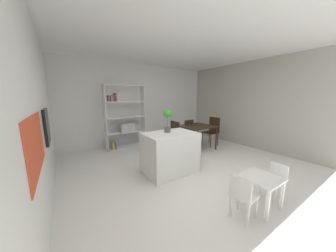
{
  "coord_description": "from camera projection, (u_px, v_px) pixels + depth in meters",
  "views": [
    {
      "loc": [
        -2.12,
        -2.59,
        1.63
      ],
      "look_at": [
        -0.19,
        0.31,
        1.01
      ],
      "focal_mm": 17.17,
      "sensor_mm": 36.0,
      "label": 1
    }
  ],
  "objects": [
    {
      "name": "ground_plane",
      "position": [
        183.0,
        172.0,
        3.57
      ],
      "size": [
        8.44,
        8.44,
        0.0
      ],
      "primitive_type": "plane",
      "color": "silver"
    },
    {
      "name": "ceiling_slab",
      "position": [
        185.0,
        35.0,
        3.08
      ],
      "size": [
        6.15,
        5.71,
        0.06
      ],
      "color": "white",
      "rests_on": "ground_plane"
    },
    {
      "name": "back_partition",
      "position": [
        133.0,
        104.0,
        5.64
      ],
      "size": [
        6.15,
        0.06,
        2.77
      ],
      "primitive_type": "cube",
      "color": "silver",
      "rests_on": "ground_plane"
    },
    {
      "name": "right_partition_gray",
      "position": [
        260.0,
        105.0,
        4.98
      ],
      "size": [
        0.06,
        5.71,
        2.77
      ],
      "primitive_type": "cube",
      "color": "#B2ADA3",
      "rests_on": "ground_plane"
    },
    {
      "name": "tall_cabinet_run_left",
      "position": [
        3.0,
        119.0,
        1.86
      ],
      "size": [
        0.64,
        5.14,
        2.77
      ],
      "primitive_type": "cube",
      "color": "white",
      "rests_on": "ground_plane"
    },
    {
      "name": "cabinet_niche_splashback",
      "position": [
        36.0,
        144.0,
        1.59
      ],
      "size": [
        0.01,
        1.12,
        0.58
      ],
      "color": "#CC4223",
      "rests_on": "ground_plane"
    },
    {
      "name": "built_in_oven",
      "position": [
        47.0,
        126.0,
        2.61
      ],
      "size": [
        0.06,
        0.6,
        0.56
      ],
      "color": "black",
      "rests_on": "ground_plane"
    },
    {
      "name": "kitchen_island",
      "position": [
        170.0,
        152.0,
        3.52
      ],
      "size": [
        1.11,
        0.77,
        0.88
      ],
      "primitive_type": "cube",
      "color": "white",
      "rests_on": "ground_plane"
    },
    {
      "name": "potted_plant_on_island",
      "position": [
        167.0,
        118.0,
        3.47
      ],
      "size": [
        0.16,
        0.16,
        0.49
      ],
      "color": "#4C4C51",
      "rests_on": "kitchen_island"
    },
    {
      "name": "open_bookshelf",
      "position": [
        124.0,
        120.0,
        5.16
      ],
      "size": [
        1.26,
        0.32,
        2.01
      ],
      "color": "white",
      "rests_on": "ground_plane"
    },
    {
      "name": "child_table",
      "position": [
        261.0,
        182.0,
        2.38
      ],
      "size": [
        0.51,
        0.51,
        0.48
      ],
      "color": "white",
      "rests_on": "ground_plane"
    },
    {
      "name": "child_chair_left",
      "position": [
        242.0,
        196.0,
        2.13
      ],
      "size": [
        0.31,
        0.31,
        0.62
      ],
      "rotation": [
        0.0,
        0.0,
        1.67
      ],
      "color": "silver",
      "rests_on": "ground_plane"
    },
    {
      "name": "child_chair_right",
      "position": [
        275.0,
        178.0,
        2.63
      ],
      "size": [
        0.31,
        0.31,
        0.56
      ],
      "rotation": [
        0.0,
        0.0,
        -1.69
      ],
      "color": "white",
      "rests_on": "ground_plane"
    },
    {
      "name": "dining_table",
      "position": [
        197.0,
        128.0,
        5.08
      ],
      "size": [
        1.04,
        0.94,
        0.75
      ],
      "color": "black",
      "rests_on": "ground_plane"
    },
    {
      "name": "dining_chair_far",
      "position": [
        187.0,
        130.0,
        5.52
      ],
      "size": [
        0.46,
        0.48,
        0.88
      ],
      "rotation": [
        0.0,
        0.0,
        3.25
      ],
      "color": "black",
      "rests_on": "ground_plane"
    },
    {
      "name": "dining_chair_window_side",
      "position": [
        212.0,
        129.0,
        5.5
      ],
      "size": [
        0.43,
        0.44,
        0.96
      ],
      "rotation": [
        0.0,
        0.0,
        -1.55
      ],
      "color": "black",
      "rests_on": "ground_plane"
    },
    {
      "name": "dining_chair_island_side",
      "position": [
        178.0,
        134.0,
        4.7
      ],
      "size": [
        0.47,
        0.5,
        0.95
      ],
      "rotation": [
        0.0,
        0.0,
        1.48
      ],
      "color": "black",
      "rests_on": "ground_plane"
    }
  ]
}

